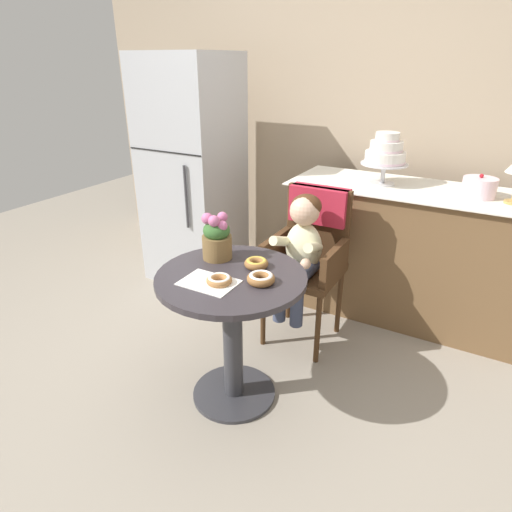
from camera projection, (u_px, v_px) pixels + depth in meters
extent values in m
plane|color=gray|center=(234.00, 394.00, 2.35)|extent=(8.00, 8.00, 0.00)
cube|color=tan|center=(362.00, 103.00, 3.26)|extent=(4.80, 0.10, 2.70)
cylinder|color=#332D33|center=(231.00, 278.00, 2.06)|extent=(0.72, 0.72, 0.03)
cylinder|color=#333338|center=(233.00, 341.00, 2.21)|extent=(0.10, 0.10, 0.69)
cylinder|color=#333338|center=(234.00, 392.00, 2.35)|extent=(0.44, 0.44, 0.02)
cube|color=#472D19|center=(304.00, 272.00, 2.63)|extent=(0.42, 0.42, 0.04)
cube|color=#472D19|center=(318.00, 224.00, 2.68)|extent=(0.40, 0.04, 0.46)
cube|color=#472D19|center=(276.00, 249.00, 2.67)|extent=(0.04, 0.38, 0.18)
cube|color=#472D19|center=(335.00, 262.00, 2.50)|extent=(0.04, 0.38, 0.18)
cube|color=#B22338|center=(319.00, 205.00, 2.63)|extent=(0.36, 0.11, 0.22)
cylinder|color=#472D19|center=(263.00, 313.00, 2.68)|extent=(0.03, 0.03, 0.45)
cylinder|color=#472D19|center=(318.00, 329.00, 2.51)|extent=(0.03, 0.03, 0.45)
cylinder|color=#472D19|center=(289.00, 288.00, 2.96)|extent=(0.03, 0.03, 0.45)
cylinder|color=#472D19|center=(339.00, 302.00, 2.80)|extent=(0.03, 0.03, 0.45)
ellipsoid|color=beige|center=(304.00, 247.00, 2.55)|extent=(0.22, 0.16, 0.30)
sphere|color=#E0B293|center=(305.00, 211.00, 2.45)|extent=(0.17, 0.17, 0.17)
ellipsoid|color=#4C2D19|center=(306.00, 206.00, 2.45)|extent=(0.17, 0.17, 0.14)
cylinder|color=beige|center=(283.00, 241.00, 2.50)|extent=(0.08, 0.23, 0.13)
sphere|color=#E0B293|center=(278.00, 257.00, 2.46)|extent=(0.06, 0.06, 0.06)
cylinder|color=beige|center=(313.00, 248.00, 2.41)|extent=(0.08, 0.23, 0.13)
sphere|color=#E0B293|center=(306.00, 264.00, 2.39)|extent=(0.06, 0.06, 0.06)
cylinder|color=#3F4760|center=(289.00, 267.00, 2.55)|extent=(0.09, 0.22, 0.09)
cylinder|color=#3F4760|center=(280.00, 301.00, 2.54)|extent=(0.08, 0.08, 0.26)
cylinder|color=#3F4760|center=(306.00, 271.00, 2.51)|extent=(0.09, 0.22, 0.09)
cylinder|color=#3F4760|center=(297.00, 305.00, 2.49)|extent=(0.08, 0.08, 0.26)
cube|color=white|center=(209.00, 283.00, 1.98)|extent=(0.25, 0.18, 0.00)
torus|color=#AD7542|center=(219.00, 280.00, 1.97)|extent=(0.12, 0.12, 0.03)
torus|color=white|center=(218.00, 278.00, 1.97)|extent=(0.10, 0.10, 0.02)
torus|color=#936033|center=(261.00, 279.00, 1.97)|extent=(0.13, 0.13, 0.04)
torus|color=white|center=(261.00, 276.00, 1.97)|extent=(0.11, 0.11, 0.02)
torus|color=#936033|center=(256.00, 264.00, 2.12)|extent=(0.12, 0.12, 0.04)
torus|color=gold|center=(256.00, 262.00, 2.12)|extent=(0.10, 0.10, 0.02)
cylinder|color=brown|center=(217.00, 247.00, 2.21)|extent=(0.15, 0.15, 0.12)
ellipsoid|color=#38662D|center=(217.00, 230.00, 2.17)|extent=(0.14, 0.14, 0.10)
sphere|color=#CC6699|center=(222.00, 226.00, 2.13)|extent=(0.05, 0.05, 0.05)
sphere|color=#CC6699|center=(222.00, 217.00, 2.17)|extent=(0.05, 0.05, 0.05)
sphere|color=#CC6699|center=(215.00, 228.00, 2.19)|extent=(0.06, 0.06, 0.06)
sphere|color=#CC6699|center=(207.00, 219.00, 2.14)|extent=(0.06, 0.06, 0.06)
sphere|color=#CC6699|center=(214.00, 221.00, 2.11)|extent=(0.06, 0.06, 0.06)
cube|color=brown|center=(404.00, 253.00, 2.95)|extent=(1.50, 0.56, 0.90)
cube|color=white|center=(414.00, 189.00, 2.76)|extent=(1.56, 0.62, 0.01)
cylinder|color=silver|center=(382.00, 183.00, 2.85)|extent=(0.16, 0.16, 0.01)
cylinder|color=silver|center=(383.00, 174.00, 2.82)|extent=(0.03, 0.03, 0.12)
cylinder|color=silver|center=(384.00, 164.00, 2.80)|extent=(0.30, 0.30, 0.01)
cylinder|color=white|center=(385.00, 157.00, 2.78)|extent=(0.26, 0.25, 0.08)
cylinder|color=silver|center=(385.00, 161.00, 2.79)|extent=(0.26, 0.26, 0.01)
cylinder|color=white|center=(386.00, 146.00, 2.75)|extent=(0.21, 0.21, 0.06)
cylinder|color=silver|center=(386.00, 150.00, 2.76)|extent=(0.21, 0.21, 0.01)
cylinder|color=white|center=(388.00, 137.00, 2.73)|extent=(0.15, 0.15, 0.05)
cylinder|color=silver|center=(387.00, 140.00, 2.73)|extent=(0.15, 0.15, 0.01)
cylinder|color=silver|center=(479.00, 187.00, 2.57)|extent=(0.19, 0.19, 0.12)
sphere|color=red|center=(482.00, 176.00, 2.54)|extent=(0.02, 0.02, 0.02)
cylinder|color=#B28C47|center=(512.00, 202.00, 2.47)|extent=(0.09, 0.09, 0.01)
cube|color=#B7BABF|center=(193.00, 173.00, 3.34)|extent=(0.64, 0.60, 1.70)
cube|color=black|center=(164.00, 152.00, 3.02)|extent=(0.63, 0.01, 0.01)
cylinder|color=#3F3F44|center=(186.00, 197.00, 3.05)|extent=(0.02, 0.02, 0.45)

